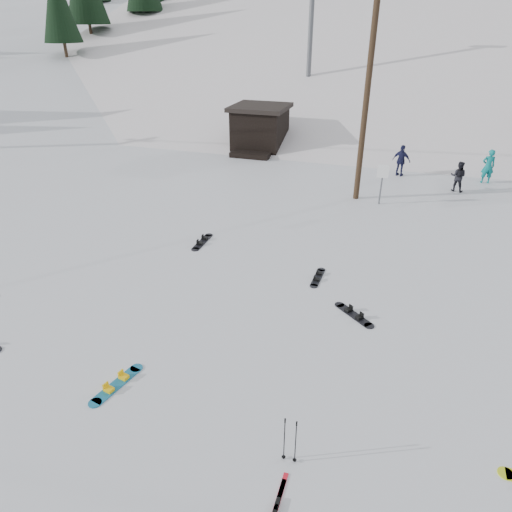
% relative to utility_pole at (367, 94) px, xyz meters
% --- Properties ---
extents(ground, '(200.00, 200.00, 0.00)m').
position_rel_utility_pole_xyz_m(ground, '(-2.00, -14.00, -4.68)').
color(ground, silver).
rests_on(ground, ground).
extents(ski_slope, '(60.00, 85.24, 65.97)m').
position_rel_utility_pole_xyz_m(ski_slope, '(-2.00, 41.00, -16.68)').
color(ski_slope, white).
rests_on(ski_slope, ground).
extents(ridge_left, '(47.54, 95.03, 58.38)m').
position_rel_utility_pole_xyz_m(ridge_left, '(-38.00, 34.00, -15.68)').
color(ridge_left, silver).
rests_on(ridge_left, ground).
extents(treeline_left, '(20.00, 64.00, 10.00)m').
position_rel_utility_pole_xyz_m(treeline_left, '(-36.00, 26.00, -4.68)').
color(treeline_left, black).
rests_on(treeline_left, ground).
extents(treeline_crest, '(50.00, 6.00, 10.00)m').
position_rel_utility_pole_xyz_m(treeline_crest, '(-2.00, 72.00, -4.68)').
color(treeline_crest, black).
rests_on(treeline_crest, ski_slope).
extents(utility_pole, '(2.00, 0.26, 9.00)m').
position_rel_utility_pole_xyz_m(utility_pole, '(0.00, 0.00, 0.00)').
color(utility_pole, '#3A2819').
rests_on(utility_pole, ground).
extents(trail_sign, '(0.50, 0.09, 1.85)m').
position_rel_utility_pole_xyz_m(trail_sign, '(1.10, -0.42, -3.41)').
color(trail_sign, '#595B60').
rests_on(trail_sign, ground).
extents(lift_hut, '(3.40, 4.10, 2.75)m').
position_rel_utility_pole_xyz_m(lift_hut, '(-7.00, 6.94, -3.32)').
color(lift_hut, black).
rests_on(lift_hut, ground).
extents(lift_tower_near, '(2.20, 0.36, 8.00)m').
position_rel_utility_pole_xyz_m(lift_tower_near, '(-6.00, 16.00, 3.18)').
color(lift_tower_near, '#595B60').
rests_on(lift_tower_near, ski_slope).
extents(hero_snowboard, '(0.57, 1.58, 0.11)m').
position_rel_utility_pole_xyz_m(hero_snowboard, '(-3.70, -14.18, -4.65)').
color(hero_snowboard, '#176F9A').
rests_on(hero_snowboard, ground).
extents(hero_skis, '(0.10, 1.49, 0.08)m').
position_rel_utility_pole_xyz_m(hero_skis, '(0.66, -15.93, -4.66)').
color(hero_skis, red).
rests_on(hero_skis, ground).
extents(ski_poles, '(0.30, 0.08, 1.08)m').
position_rel_utility_pole_xyz_m(ski_poles, '(0.63, -14.89, -4.13)').
color(ski_poles, black).
rests_on(ski_poles, ground).
extents(board_scatter_b, '(0.31, 1.58, 0.11)m').
position_rel_utility_pole_xyz_m(board_scatter_b, '(-4.92, -6.62, -4.65)').
color(board_scatter_b, black).
rests_on(board_scatter_b, ground).
extents(board_scatter_d, '(1.23, 1.06, 0.11)m').
position_rel_utility_pole_xyz_m(board_scatter_d, '(1.18, -9.62, -4.65)').
color(board_scatter_d, black).
rests_on(board_scatter_d, ground).
extents(board_scatter_f, '(0.29, 1.37, 0.10)m').
position_rel_utility_pole_xyz_m(board_scatter_f, '(-0.23, -7.87, -4.66)').
color(board_scatter_f, black).
rests_on(board_scatter_f, ground).
extents(skier_teal, '(0.69, 0.52, 1.73)m').
position_rel_utility_pole_xyz_m(skier_teal, '(6.00, 4.36, -3.82)').
color(skier_teal, '#0B7677').
rests_on(skier_teal, ground).
extents(skier_dark, '(0.82, 0.70, 1.47)m').
position_rel_utility_pole_xyz_m(skier_dark, '(4.51, 2.55, -3.95)').
color(skier_dark, black).
rests_on(skier_dark, ground).
extents(skier_navy, '(1.04, 0.69, 1.64)m').
position_rel_utility_pole_xyz_m(skier_navy, '(1.78, 4.19, -3.86)').
color(skier_navy, '#18193C').
rests_on(skier_navy, ground).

